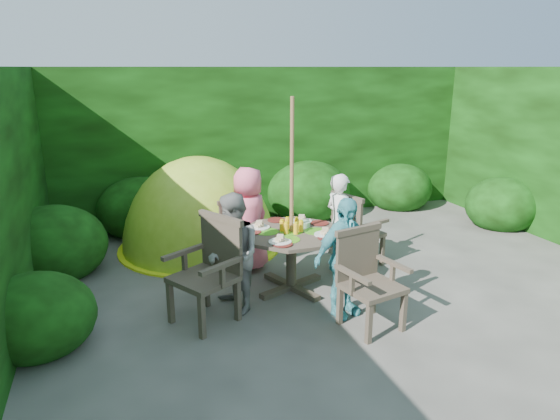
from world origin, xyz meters
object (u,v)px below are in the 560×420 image
object	(u,v)px
patio_table	(292,241)
dome_tent	(200,247)
child_right	(340,224)
child_left	(234,254)
child_back	(249,219)
parasol_pole	(292,198)
garden_chair_right	(355,229)
child_front	(344,258)
garden_chair_front	(367,277)
garden_chair_back	(234,229)
garden_chair_left	(210,268)

from	to	relation	value
patio_table	dome_tent	world-z (taller)	dome_tent
child_right	child_left	bearing A→B (deg)	98.18
child_right	dome_tent	bearing A→B (deg)	32.48
child_right	child_left	size ratio (longest dim) A/B	0.99
child_back	parasol_pole	bearing A→B (deg)	81.32
garden_chair_right	child_front	size ratio (longest dim) A/B	0.74
child_front	parasol_pole	bearing A→B (deg)	97.13
child_front	garden_chair_right	bearing A→B (deg)	43.43
garden_chair_front	child_right	bearing A→B (deg)	63.73
garden_chair_right	child_back	size ratio (longest dim) A/B	0.71
parasol_pole	garden_chair_front	xyz separation A→B (m)	(0.42, -1.01, -0.60)
patio_table	parasol_pole	distance (m)	0.51
patio_table	child_back	size ratio (longest dim) A/B	1.19
parasol_pole	garden_chair_right	distance (m)	1.25
child_back	child_front	distance (m)	1.60
garden_chair_back	parasol_pole	bearing A→B (deg)	105.72
garden_chair_front	child_left	distance (m)	1.37
garden_chair_left	child_front	xyz separation A→B (m)	(1.31, -0.35, 0.08)
garden_chair_front	child_back	world-z (taller)	child_back
child_left	garden_chair_right	bearing A→B (deg)	99.00
patio_table	garden_chair_back	distance (m)	1.11
garden_chair_left	child_left	distance (m)	0.30
child_back	child_left	bearing A→B (deg)	36.32
garden_chair_right	child_back	distance (m)	1.36
child_back	dome_tent	world-z (taller)	child_back
patio_table	child_right	xyz separation A→B (m)	(0.74, 0.29, 0.04)
garden_chair_front	child_back	size ratio (longest dim) A/B	0.71
patio_table	child_front	world-z (taller)	child_front
garden_chair_left	child_right	xyz separation A→B (m)	(1.76, 0.69, 0.08)
child_back	child_right	bearing A→B (deg)	126.32
garden_chair_back	child_front	distance (m)	1.91
garden_chair_front	child_front	distance (m)	0.32
child_front	dome_tent	xyz separation A→B (m)	(-1.05, 2.48, -0.63)
garden_chair_back	child_front	xyz separation A→B (m)	(0.73, -1.76, 0.17)
child_front	dome_tent	world-z (taller)	dome_tent
garden_chair_left	dome_tent	world-z (taller)	dome_tent
patio_table	dome_tent	size ratio (longest dim) A/B	0.59
child_right	child_front	distance (m)	1.13
garden_chair_left	child_right	world-z (taller)	child_right
garden_chair_front	child_back	xyz separation A→B (m)	(-0.72, 1.76, 0.16)
parasol_pole	child_back	xyz separation A→B (m)	(-0.30, 0.74, -0.44)
patio_table	garden_chair_front	size ratio (longest dim) A/B	1.67
parasol_pole	garden_chair_left	bearing A→B (deg)	-158.95
child_front	dome_tent	bearing A→B (deg)	98.32
parasol_pole	child_front	size ratio (longest dim) A/B	1.75
garden_chair_back	garden_chair_front	size ratio (longest dim) A/B	0.92
parasol_pole	dome_tent	world-z (taller)	parasol_pole
garden_chair_left	child_right	size ratio (longest dim) A/B	0.81
child_left	child_back	size ratio (longest dim) A/B	0.96
garden_chair_right	child_back	world-z (taller)	child_back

